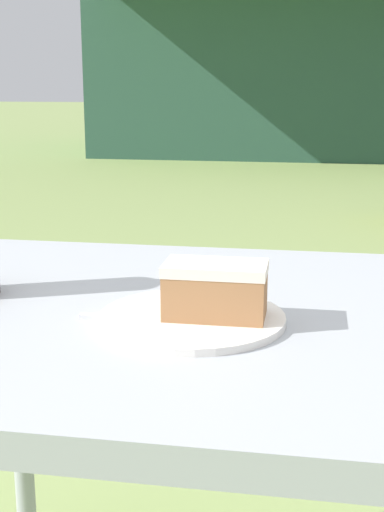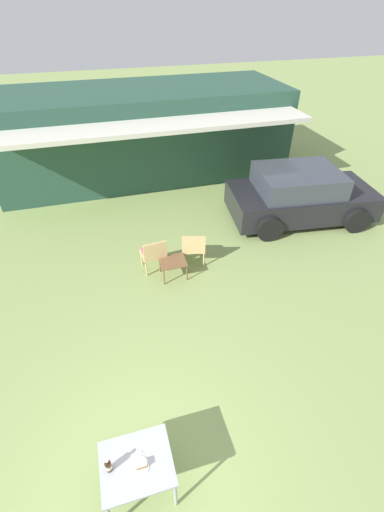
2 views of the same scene
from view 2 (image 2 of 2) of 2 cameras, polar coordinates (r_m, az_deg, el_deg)
ground_plane at (r=5.49m, az=-8.39°, el=-33.61°), size 60.00×60.00×0.00m
cabin_building at (r=12.27m, az=-7.93°, el=19.76°), size 9.21×4.61×2.74m
parked_car at (r=9.99m, az=17.49°, el=9.61°), size 4.07×2.45×1.43m
wicker_chair_cushioned at (r=7.75m, az=-6.40°, el=0.55°), size 0.57×0.53×0.85m
wicker_chair_plain at (r=7.89m, az=0.27°, el=1.64°), size 0.64×0.61×0.85m
garden_side_table at (r=7.59m, az=-3.19°, el=-1.11°), size 0.57×0.49×0.43m
patio_table at (r=4.89m, az=-9.19°, el=-31.22°), size 0.86×0.74×0.72m
cake_on_plate at (r=4.77m, az=-8.64°, el=-31.27°), size 0.24×0.24×0.08m
cola_bottle_near at (r=4.76m, az=-13.74°, el=-30.88°), size 0.08×0.08×0.24m
fork at (r=4.80m, az=-9.65°, el=-31.57°), size 0.18×0.02×0.01m
loose_bottle_cap at (r=4.85m, az=-8.53°, el=-29.67°), size 0.03×0.03×0.01m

